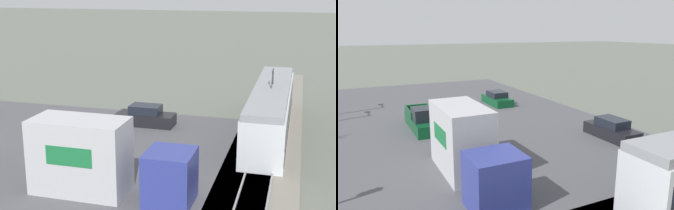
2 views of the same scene
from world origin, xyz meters
The scene contains 4 objects.
rail_bed centered at (0.00, 19.91, 0.05)m, with size 63.25×4.40×0.22m.
light_rail_tram centered at (-8.85, 19.91, 1.69)m, with size 15.99×2.59×4.44m.
box_truck centered at (3.75, 12.59, 1.83)m, with size 2.44×8.15×3.78m.
sedan_car_0 centered at (-8.03, 10.91, 0.70)m, with size 1.74×4.32×1.51m.
Camera 1 is at (23.57, 21.68, 10.25)m, focal length 50.00 mm.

